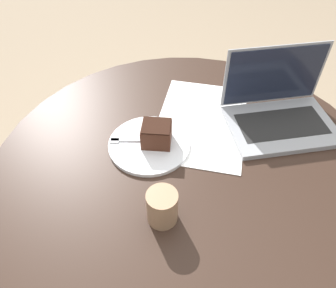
% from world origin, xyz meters
% --- Properties ---
extents(ground_plane, '(12.00, 12.00, 0.00)m').
position_xyz_m(ground_plane, '(0.00, 0.00, 0.00)').
color(ground_plane, gray).
extents(dining_table, '(1.16, 1.16, 0.77)m').
position_xyz_m(dining_table, '(0.00, 0.00, 0.61)').
color(dining_table, black).
rests_on(dining_table, ground_plane).
extents(paper_document, '(0.48, 0.39, 0.00)m').
position_xyz_m(paper_document, '(0.17, -0.07, 0.77)').
color(paper_document, white).
rests_on(paper_document, dining_table).
extents(plate, '(0.25, 0.25, 0.01)m').
position_xyz_m(plate, '(0.07, 0.11, 0.78)').
color(plate, silver).
rests_on(plate, dining_table).
extents(cake_slice, '(0.09, 0.10, 0.07)m').
position_xyz_m(cake_slice, '(0.08, 0.09, 0.82)').
color(cake_slice, '#472619').
rests_on(cake_slice, plate).
extents(fork, '(0.03, 0.17, 0.00)m').
position_xyz_m(fork, '(0.09, 0.16, 0.79)').
color(fork, silver).
rests_on(fork, plate).
extents(coffee_glass, '(0.08, 0.08, 0.09)m').
position_xyz_m(coffee_glass, '(-0.19, 0.09, 0.82)').
color(coffee_glass, '#997556').
rests_on(coffee_glass, dining_table).
extents(laptop, '(0.27, 0.36, 0.23)m').
position_xyz_m(laptop, '(0.15, -0.32, 0.81)').
color(laptop, gray).
rests_on(laptop, dining_table).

